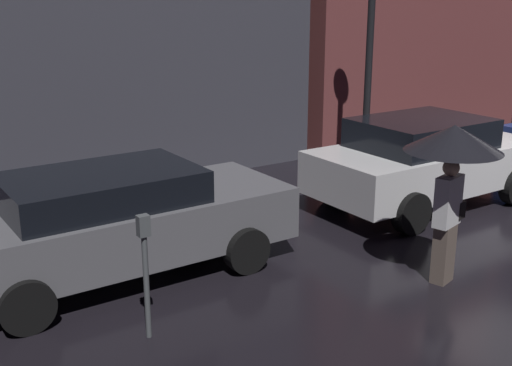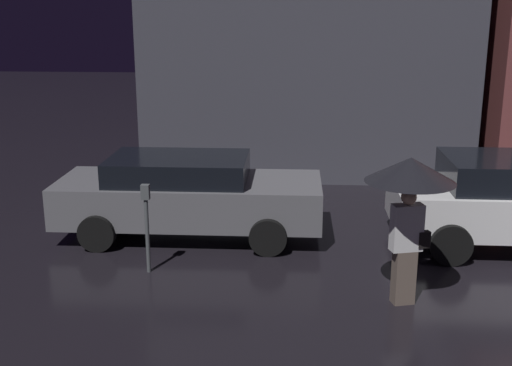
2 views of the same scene
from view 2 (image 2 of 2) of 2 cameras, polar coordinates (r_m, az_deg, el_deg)
name	(u,v)px [view 2 (image 2 of 2)]	position (r m, az deg, el deg)	size (l,w,h in m)	color
building_facade_left	(307,32)	(15.41, 4.57, 13.22)	(7.48, 3.00, 6.55)	#3D3D47
parked_car_grey	(188,194)	(11.06, -6.09, -0.98)	(4.50, 1.90, 1.40)	slate
pedestrian_with_umbrella	(410,184)	(8.42, 13.51, -0.11)	(1.16, 1.16, 2.01)	#66564C
parking_meter	(147,219)	(9.56, -9.70, -3.17)	(0.12, 0.10, 1.36)	#4C5154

